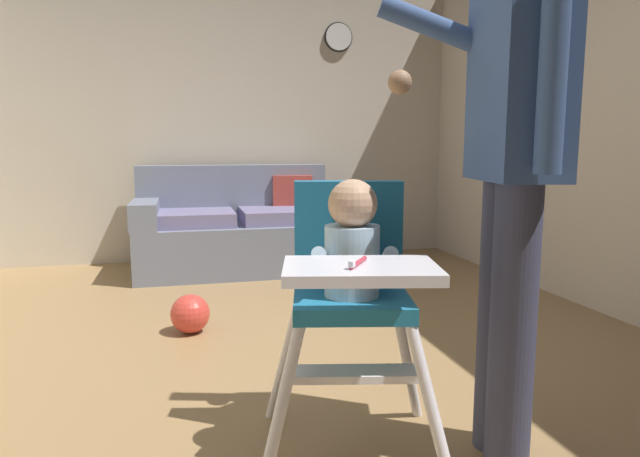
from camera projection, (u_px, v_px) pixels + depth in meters
ground at (297, 393)px, 2.40m from camera, size 5.66×7.30×0.10m
wall_far at (231, 117)px, 4.98m from camera, size 4.86×0.06×2.56m
couch at (237, 229)px, 4.61m from camera, size 1.63×0.86×0.86m
high_chair at (351, 270)px, 1.73m from camera, size 0.72×0.81×0.92m
adult_standing at (512, 160)px, 1.69m from camera, size 0.51×0.57×1.71m
toy_ball at (190, 314)px, 3.03m from camera, size 0.21×0.21×0.21m
wall_clock at (338, 37)px, 5.07m from camera, size 0.26×0.04×0.26m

